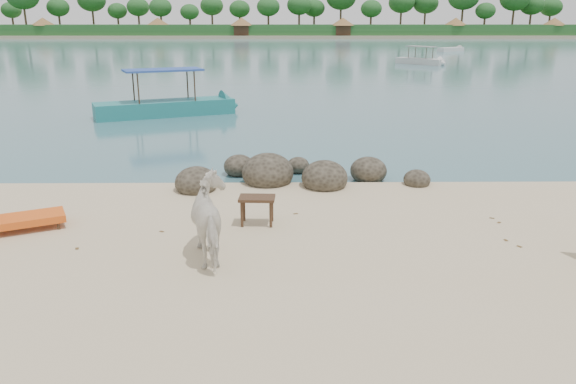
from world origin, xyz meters
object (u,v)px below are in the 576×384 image
lounge_chair (19,217)px  boat_near (163,77)px  cow (214,221)px  boulders (288,176)px  side_table (257,212)px

lounge_chair → boat_near: (0.00, 14.23, 1.31)m
cow → boat_near: bearing=-93.7°
boulders → boat_near: 12.14m
boulders → cow: bearing=-105.3°
cow → lounge_chair: 4.16m
cow → lounge_chair: bearing=-36.7°
lounge_chair → boat_near: boat_near is taller
boulders → cow: (-1.29, -4.70, 0.50)m
boulders → lounge_chair: boulders is taller
lounge_chair → boulders: bearing=7.0°
boat_near → side_table: bearing=-94.7°
boulders → boat_near: bearing=115.6°
boulders → boat_near: size_ratio=0.94×
boulders → side_table: (-0.64, -3.08, 0.09)m
side_table → boat_near: size_ratio=0.11×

